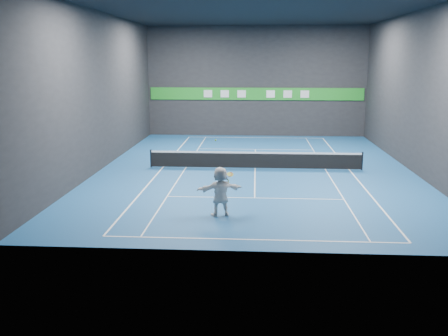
# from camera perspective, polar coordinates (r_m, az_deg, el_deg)

# --- Properties ---
(ground) EXTENTS (26.00, 26.00, 0.00)m
(ground) POSITION_cam_1_polar(r_m,az_deg,el_deg) (29.46, 3.57, -0.06)
(ground) COLOR navy
(ground) RESTS_ON ground
(ceiling) EXTENTS (26.00, 26.00, 0.00)m
(ceiling) POSITION_cam_1_polar(r_m,az_deg,el_deg) (28.91, 3.82, 17.64)
(ceiling) COLOR black
(ceiling) RESTS_ON ground
(wall_back) EXTENTS (18.00, 0.10, 9.00)m
(wall_back) POSITION_cam_1_polar(r_m,az_deg,el_deg) (41.82, 3.71, 9.82)
(wall_back) COLOR black
(wall_back) RESTS_ON ground
(wall_front) EXTENTS (18.00, 0.10, 9.00)m
(wall_front) POSITION_cam_1_polar(r_m,az_deg,el_deg) (15.88, 3.64, 5.76)
(wall_front) COLOR black
(wall_front) RESTS_ON ground
(wall_left) EXTENTS (0.10, 26.00, 9.00)m
(wall_left) POSITION_cam_1_polar(r_m,az_deg,el_deg) (30.21, -13.84, 8.54)
(wall_left) COLOR black
(wall_left) RESTS_ON ground
(wall_right) EXTENTS (0.10, 26.00, 9.00)m
(wall_right) POSITION_cam_1_polar(r_m,az_deg,el_deg) (30.21, 21.20, 8.07)
(wall_right) COLOR black
(wall_right) RESTS_ON ground
(baseline_near) EXTENTS (10.98, 0.08, 0.01)m
(baseline_near) POSITION_cam_1_polar(r_m,az_deg,el_deg) (18.03, 3.45, -8.17)
(baseline_near) COLOR white
(baseline_near) RESTS_ON ground
(baseline_far) EXTENTS (10.98, 0.08, 0.01)m
(baseline_far) POSITION_cam_1_polar(r_m,az_deg,el_deg) (41.16, 3.62, 3.49)
(baseline_far) COLOR white
(baseline_far) RESTS_ON ground
(sideline_doubles_left) EXTENTS (0.08, 23.78, 0.01)m
(sideline_doubles_left) POSITION_cam_1_polar(r_m,az_deg,el_deg) (29.97, -6.99, 0.09)
(sideline_doubles_left) COLOR white
(sideline_doubles_left) RESTS_ON ground
(sideline_doubles_right) EXTENTS (0.08, 23.78, 0.01)m
(sideline_doubles_right) POSITION_cam_1_polar(r_m,az_deg,el_deg) (29.97, 14.12, -0.20)
(sideline_doubles_right) COLOR white
(sideline_doubles_right) RESTS_ON ground
(sideline_singles_left) EXTENTS (0.06, 23.78, 0.01)m
(sideline_singles_left) POSITION_cam_1_polar(r_m,az_deg,el_deg) (29.75, -4.37, 0.05)
(sideline_singles_left) COLOR white
(sideline_singles_left) RESTS_ON ground
(sideline_singles_right) EXTENTS (0.06, 23.78, 0.01)m
(sideline_singles_right) POSITION_cam_1_polar(r_m,az_deg,el_deg) (29.75, 11.51, -0.16)
(sideline_singles_right) COLOR white
(sideline_singles_right) RESTS_ON ground
(service_line_near) EXTENTS (8.23, 0.06, 0.01)m
(service_line_near) POSITION_cam_1_polar(r_m,az_deg,el_deg) (23.25, 3.52, -3.43)
(service_line_near) COLOR white
(service_line_near) RESTS_ON ground
(service_line_far) EXTENTS (8.23, 0.06, 0.01)m
(service_line_far) POSITION_cam_1_polar(r_m,az_deg,el_deg) (35.74, 3.60, 2.14)
(service_line_far) COLOR white
(service_line_far) RESTS_ON ground
(center_service_line) EXTENTS (0.06, 12.80, 0.01)m
(center_service_line) POSITION_cam_1_polar(r_m,az_deg,el_deg) (29.46, 3.57, -0.06)
(center_service_line) COLOR white
(center_service_line) RESTS_ON ground
(player) EXTENTS (2.00, 1.16, 2.06)m
(player) POSITION_cam_1_polar(r_m,az_deg,el_deg) (20.39, -0.42, -2.68)
(player) COLOR silver
(player) RESTS_ON ground
(tennis_ball) EXTENTS (0.07, 0.07, 0.07)m
(tennis_ball) POSITION_cam_1_polar(r_m,az_deg,el_deg) (20.21, -0.96, 3.21)
(tennis_ball) COLOR #ABD824
(tennis_ball) RESTS_ON player
(tennis_net) EXTENTS (12.50, 0.10, 1.07)m
(tennis_net) POSITION_cam_1_polar(r_m,az_deg,el_deg) (29.35, 3.58, 0.97)
(tennis_net) COLOR black
(tennis_net) RESTS_ON ground
(sponsor_banner) EXTENTS (17.64, 0.11, 1.00)m
(sponsor_banner) POSITION_cam_1_polar(r_m,az_deg,el_deg) (41.81, 3.69, 8.45)
(sponsor_banner) COLOR #1F8E24
(sponsor_banner) RESTS_ON wall_back
(tennis_racket) EXTENTS (0.43, 0.36, 0.49)m
(tennis_racket) POSITION_cam_1_polar(r_m,az_deg,el_deg) (20.25, 0.57, -0.88)
(tennis_racket) COLOR #B21E13
(tennis_racket) RESTS_ON player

